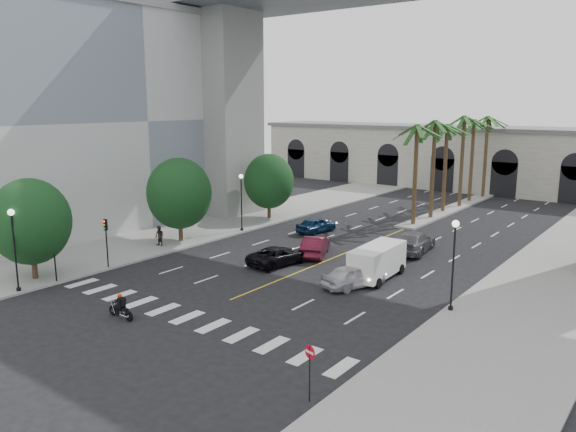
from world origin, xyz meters
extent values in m
plane|color=black|center=(0.00, 0.00, 0.00)|extent=(140.00, 140.00, 0.00)
cube|color=gray|center=(-15.00, 15.00, 0.07)|extent=(8.00, 100.00, 0.15)
cube|color=gray|center=(15.00, 15.00, 0.07)|extent=(8.00, 100.00, 0.15)
cube|color=gray|center=(0.00, 38.00, 0.10)|extent=(2.00, 24.00, 0.20)
cube|color=silver|center=(-27.00, 12.00, 10.00)|extent=(16.00, 32.00, 20.00)
cube|color=gray|center=(-27.00, 12.00, 20.30)|extent=(16.50, 32.50, 0.60)
cube|color=beige|center=(0.00, 55.00, 4.00)|extent=(70.00, 10.00, 8.00)
cube|color=slate|center=(0.00, 55.00, 8.25)|extent=(71.00, 10.50, 0.50)
cube|color=gray|center=(-18.50, 22.00, 10.40)|extent=(5.00, 6.00, 20.80)
cylinder|color=#47331E|center=(0.00, 28.00, 4.75)|extent=(0.40, 0.40, 9.50)
cylinder|color=#47331E|center=(0.10, 32.00, 4.90)|extent=(0.40, 0.40, 9.80)
cylinder|color=#47331E|center=(-0.20, 36.00, 4.65)|extent=(0.40, 0.40, 9.30)
cylinder|color=#47331E|center=(0.15, 40.00, 5.05)|extent=(0.40, 0.40, 10.10)
cylinder|color=#47331E|center=(-0.10, 44.00, 4.80)|extent=(0.40, 0.40, 9.60)
cylinder|color=#47331E|center=(0.20, 48.00, 4.95)|extent=(0.40, 0.40, 9.90)
cylinder|color=#382616|center=(-13.00, -3.00, 1.17)|extent=(0.36, 0.36, 2.34)
ellipsoid|color=black|center=(-13.00, -3.00, 4.03)|extent=(5.20, 5.20, 5.72)
cylinder|color=#382616|center=(-13.00, 10.00, 1.22)|extent=(0.36, 0.36, 2.45)
ellipsoid|color=black|center=(-13.00, 10.00, 4.22)|extent=(5.44, 5.44, 5.98)
cylinder|color=#382616|center=(-13.00, 22.00, 1.13)|extent=(0.36, 0.36, 2.27)
ellipsoid|color=black|center=(-13.00, 22.00, 3.91)|extent=(5.04, 5.04, 5.54)
cylinder|color=black|center=(-11.40, -5.00, 0.18)|extent=(0.28, 0.28, 0.36)
cylinder|color=black|center=(-11.40, -5.00, 2.60)|extent=(0.11, 0.11, 5.00)
sphere|color=white|center=(-11.40, -5.00, 5.15)|extent=(0.40, 0.40, 0.40)
cylinder|color=black|center=(-11.40, 16.00, 0.18)|extent=(0.28, 0.28, 0.36)
cylinder|color=black|center=(-11.40, 16.00, 2.60)|extent=(0.11, 0.11, 5.00)
sphere|color=white|center=(-11.40, 16.00, 5.15)|extent=(0.40, 0.40, 0.40)
cylinder|color=black|center=(11.40, 8.00, 0.18)|extent=(0.28, 0.28, 0.36)
cylinder|color=black|center=(11.40, 8.00, 2.60)|extent=(0.11, 0.11, 5.00)
sphere|color=white|center=(11.40, 8.00, 5.15)|extent=(0.40, 0.40, 0.40)
cylinder|color=black|center=(-11.30, -2.50, 1.75)|extent=(0.10, 0.10, 3.50)
cube|color=black|center=(-11.30, -2.50, 3.25)|extent=(0.25, 0.18, 0.80)
cylinder|color=black|center=(-11.30, 1.50, 1.75)|extent=(0.10, 0.10, 3.50)
cube|color=black|center=(-11.30, 1.50, 3.25)|extent=(0.25, 0.18, 0.80)
cylinder|color=black|center=(-3.52, -3.78, 0.29)|extent=(0.58, 0.10, 0.58)
cylinder|color=black|center=(-2.12, -3.77, 0.29)|extent=(0.58, 0.10, 0.58)
cube|color=silver|center=(-2.77, -3.78, 0.37)|extent=(0.39, 0.27, 0.25)
cube|color=black|center=(-2.92, -3.78, 0.64)|extent=(0.53, 0.22, 0.19)
cube|color=black|center=(-2.48, -3.78, 0.60)|extent=(0.44, 0.23, 0.12)
cylinder|color=black|center=(-3.30, -3.78, 0.85)|extent=(0.03, 0.53, 0.03)
cube|color=black|center=(-2.70, -3.78, 0.97)|extent=(0.25, 0.37, 0.50)
cube|color=black|center=(-2.55, -3.78, 1.02)|extent=(0.14, 0.29, 0.37)
sphere|color=red|center=(-2.84, -3.78, 1.30)|extent=(0.25, 0.25, 0.25)
imported|color=silver|center=(4.75, 8.56, 0.75)|extent=(3.18, 4.75, 1.50)
imported|color=#4B0F1E|center=(-1.50, 13.35, 0.78)|extent=(3.43, 5.00, 1.56)
imported|color=black|center=(-2.28, 9.64, 0.68)|extent=(2.93, 5.15, 1.35)
imported|color=slate|center=(4.18, 18.90, 0.84)|extent=(3.17, 6.07, 1.68)
imported|color=#102A4D|center=(-5.86, 19.97, 0.72)|extent=(2.21, 4.39, 1.43)
cube|color=white|center=(5.08, 11.10, 1.27)|extent=(2.22, 5.37, 1.96)
cube|color=black|center=(5.20, 8.61, 1.52)|extent=(1.82, 0.34, 0.83)
cylinder|color=black|center=(4.24, 9.19, 0.34)|extent=(0.31, 0.70, 0.68)
cylinder|color=black|center=(6.10, 9.29, 0.34)|extent=(0.31, 0.70, 0.68)
cylinder|color=black|center=(4.06, 12.91, 0.34)|extent=(0.31, 0.70, 0.68)
cylinder|color=black|center=(5.91, 13.00, 0.34)|extent=(0.31, 0.70, 0.68)
imported|color=black|center=(-17.00, -0.30, 0.97)|extent=(0.71, 0.60, 1.64)
imported|color=black|center=(-13.01, 7.70, 0.98)|extent=(0.83, 0.66, 1.67)
cylinder|color=black|center=(10.50, -4.75, 1.18)|extent=(0.06, 0.06, 2.36)
cylinder|color=#A80C1C|center=(10.50, -4.75, 2.11)|extent=(0.58, 0.18, 0.59)
cube|color=silver|center=(10.50, -4.75, 2.11)|extent=(0.44, 0.13, 0.10)
camera|label=1|loc=(22.06, -21.62, 11.70)|focal=35.00mm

